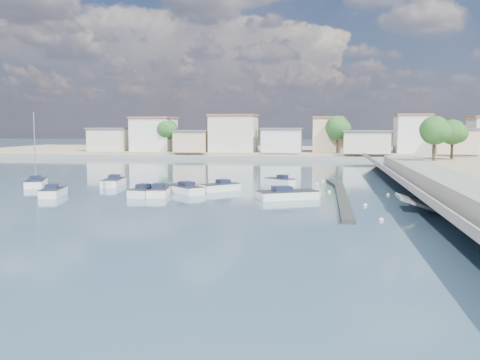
# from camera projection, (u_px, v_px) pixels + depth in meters

# --- Properties ---
(ground) EXTENTS (400.00, 400.00, 0.00)m
(ground) POSITION_uv_depth(u_px,v_px,m) (290.00, 173.00, 82.28)
(ground) COLOR #334E66
(ground) RESTS_ON ground
(seawall_walkway) EXTENTS (5.00, 90.00, 1.80)m
(seawall_walkway) POSITION_uv_depth(u_px,v_px,m) (460.00, 189.00, 52.81)
(seawall_walkway) COLOR slate
(seawall_walkway) RESTS_ON ground
(breakwater) EXTENTS (2.00, 31.02, 0.35)m
(breakwater) POSITION_uv_depth(u_px,v_px,m) (340.00, 195.00, 54.36)
(breakwater) COLOR black
(breakwater) RESTS_ON ground
(far_shore_land) EXTENTS (160.00, 40.00, 1.40)m
(far_shore_land) POSITION_uv_depth(u_px,v_px,m) (303.00, 152.00, 133.33)
(far_shore_land) COLOR gray
(far_shore_land) RESTS_ON ground
(far_shore_quay) EXTENTS (160.00, 2.50, 0.80)m
(far_shore_quay) POSITION_uv_depth(u_px,v_px,m) (299.00, 158.00, 112.71)
(far_shore_quay) COLOR slate
(far_shore_quay) RESTS_ON ground
(far_town) EXTENTS (113.01, 12.80, 8.35)m
(far_town) POSITION_uv_depth(u_px,v_px,m) (350.00, 136.00, 116.43)
(far_town) COLOR beige
(far_town) RESTS_ON far_shore_land
(shore_trees) EXTENTS (74.56, 38.32, 7.92)m
(shore_trees) POSITION_uv_depth(u_px,v_px,m) (340.00, 131.00, 108.01)
(shore_trees) COLOR #38281E
(shore_trees) RESTS_ON ground
(motorboat_a) EXTENTS (2.76, 5.63, 1.48)m
(motorboat_a) POSITION_uv_depth(u_px,v_px,m) (159.00, 191.00, 55.52)
(motorboat_a) COLOR white
(motorboat_a) RESTS_ON ground
(motorboat_b) EXTENTS (2.47, 5.24, 1.48)m
(motorboat_b) POSITION_uv_depth(u_px,v_px,m) (147.00, 192.00, 55.21)
(motorboat_b) COLOR white
(motorboat_b) RESTS_ON ground
(motorboat_c) EXTENTS (5.18, 5.14, 1.48)m
(motorboat_c) POSITION_uv_depth(u_px,v_px,m) (183.00, 189.00, 57.37)
(motorboat_c) COLOR white
(motorboat_c) RESTS_ON ground
(motorboat_d) EXTENTS (4.43, 4.37, 1.48)m
(motorboat_d) POSITION_uv_depth(u_px,v_px,m) (218.00, 188.00, 58.74)
(motorboat_d) COLOR white
(motorboat_d) RESTS_ON ground
(motorboat_e) EXTENTS (2.77, 5.13, 1.48)m
(motorboat_e) POSITION_uv_depth(u_px,v_px,m) (54.00, 192.00, 54.91)
(motorboat_e) COLOR white
(motorboat_e) RESTS_ON ground
(motorboat_f) EXTENTS (3.92, 3.37, 1.48)m
(motorboat_f) POSITION_uv_depth(u_px,v_px,m) (279.00, 182.00, 65.08)
(motorboat_f) COLOR white
(motorboat_f) RESTS_ON ground
(motorboat_g) EXTENTS (2.54, 5.69, 1.48)m
(motorboat_g) POSITION_uv_depth(u_px,v_px,m) (113.00, 183.00, 64.08)
(motorboat_g) COLOR white
(motorboat_g) RESTS_ON ground
(motorboat_h) EXTENTS (6.41, 4.64, 1.48)m
(motorboat_h) POSITION_uv_depth(u_px,v_px,m) (290.00, 195.00, 52.58)
(motorboat_h) COLOR white
(motorboat_h) RESTS_ON ground
(sailboat) EXTENTS (4.08, 6.39, 9.00)m
(sailboat) POSITION_uv_depth(u_px,v_px,m) (36.00, 182.00, 63.96)
(sailboat) COLOR white
(sailboat) RESTS_ON ground
(mooring_buoys) EXTENTS (7.78, 28.38, 0.37)m
(mooring_buoys) POSITION_uv_depth(u_px,v_px,m) (347.00, 194.00, 55.95)
(mooring_buoys) COLOR silver
(mooring_buoys) RESTS_ON ground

